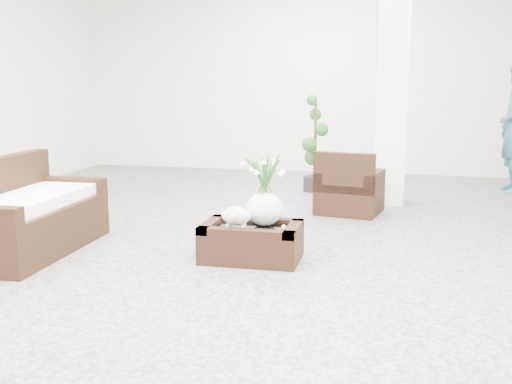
% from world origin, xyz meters
% --- Properties ---
extents(ground, '(11.00, 11.00, 0.00)m').
position_xyz_m(ground, '(0.00, 0.00, 0.00)').
color(ground, gray).
rests_on(ground, ground).
extents(column, '(0.40, 0.40, 3.50)m').
position_xyz_m(column, '(1.20, 2.80, 1.75)').
color(column, white).
rests_on(column, ground).
extents(coffee_table, '(0.90, 0.60, 0.31)m').
position_xyz_m(coffee_table, '(-0.01, -0.24, 0.16)').
color(coffee_table, black).
rests_on(coffee_table, ground).
extents(sheep_figurine, '(0.28, 0.23, 0.21)m').
position_xyz_m(sheep_figurine, '(-0.13, -0.34, 0.42)').
color(sheep_figurine, white).
rests_on(sheep_figurine, coffee_table).
extents(planter_narcissus, '(0.44, 0.44, 0.80)m').
position_xyz_m(planter_narcissus, '(0.09, -0.14, 0.71)').
color(planter_narcissus, white).
rests_on(planter_narcissus, coffee_table).
extents(tealight, '(0.04, 0.04, 0.03)m').
position_xyz_m(tealight, '(0.29, -0.22, 0.33)').
color(tealight, white).
rests_on(tealight, coffee_table).
extents(armchair, '(0.87, 0.84, 0.80)m').
position_xyz_m(armchair, '(0.73, 2.05, 0.40)').
color(armchair, black).
rests_on(armchair, ground).
extents(loveseat, '(0.85, 1.73, 0.91)m').
position_xyz_m(loveseat, '(-2.17, -0.45, 0.46)').
color(loveseat, black).
rests_on(loveseat, ground).
extents(topiary, '(0.38, 0.38, 1.42)m').
position_xyz_m(topiary, '(0.10, 3.47, 0.71)').
color(topiary, '#1C4716').
rests_on(topiary, ground).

